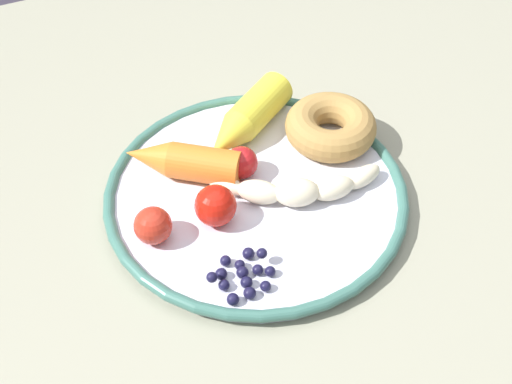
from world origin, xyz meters
TOP-DOWN VIEW (x-y plane):
  - dining_table at (0.00, 0.00)m, footprint 0.93×0.94m
  - plate at (-0.04, -0.03)m, footprint 0.32×0.32m
  - banana at (-0.01, -0.05)m, footprint 0.18×0.09m
  - carrot_orange at (-0.10, 0.03)m, footprint 0.12×0.10m
  - carrot_yellow at (-0.02, 0.06)m, footprint 0.14×0.11m
  - donut at (0.07, 0.01)m, footprint 0.14×0.14m
  - blueberry_pile at (-0.10, -0.13)m, footprint 0.06×0.05m
  - tomato_near at (-0.16, -0.05)m, footprint 0.04×0.04m
  - tomato_mid at (-0.10, -0.05)m, footprint 0.04×0.04m
  - tomato_far at (-0.05, 0.00)m, footprint 0.03×0.03m

SIDE VIEW (x-z plane):
  - dining_table at x=0.00m, z-range 0.26..0.97m
  - plate at x=-0.04m, z-range 0.70..0.72m
  - blueberry_pile at x=-0.10m, z-range 0.71..0.73m
  - banana at x=-0.01m, z-range 0.71..0.74m
  - tomato_far at x=-0.05m, z-range 0.71..0.75m
  - donut at x=0.07m, z-range 0.71..0.75m
  - tomato_near at x=-0.16m, z-range 0.71..0.75m
  - carrot_orange at x=-0.10m, z-range 0.71..0.75m
  - carrot_yellow at x=-0.02m, z-range 0.71..0.76m
  - tomato_mid at x=-0.10m, z-range 0.71..0.76m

